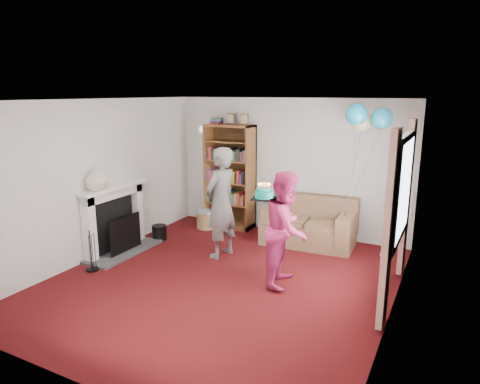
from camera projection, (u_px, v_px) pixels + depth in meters
The scene contains 16 objects.
ground at pixel (222, 281), 6.04m from camera, with size 5.00×5.00×0.00m, color #370809.
wall_back at pixel (288, 167), 7.93m from camera, with size 4.50×0.02×2.50m, color silver.
wall_left at pixel (97, 179), 6.76m from camera, with size 0.02×5.00×2.50m, color silver.
wall_right at pixel (398, 217), 4.75m from camera, with size 0.02×5.00×2.50m, color silver.
ceiling at pixel (220, 100), 5.47m from camera, with size 4.50×5.00×0.01m, color white.
fireplace at pixel (117, 222), 7.02m from camera, with size 0.55×1.80×1.12m.
window_bay at pixel (400, 207), 5.30m from camera, with size 0.14×2.02×2.20m.
wall_sconce at pixel (203, 129), 8.43m from camera, with size 0.16×0.23×0.16m.
bookcase at pixel (230, 178), 8.30m from camera, with size 0.95×0.42×2.21m.
sofa at pixel (310, 226), 7.49m from camera, with size 1.56×0.82×0.82m.
wicker_basket at pixel (207, 220), 8.35m from camera, with size 0.39×0.39×0.35m.
person_striped at pixel (221, 203), 6.76m from camera, with size 0.65×0.42×1.78m, color black.
person_magenta at pixel (286, 229), 5.80m from camera, with size 0.77×0.60×1.58m, color #BA255D.
birthday_cake at pixel (264, 194), 6.10m from camera, with size 0.32×0.32×0.22m.
balloons at pixel (367, 118), 6.41m from camera, with size 0.65×0.70×1.80m.
mantel_vase at pixel (96, 178), 6.55m from camera, with size 0.36×0.36×0.38m, color beige.
Camera 1 is at (2.78, -4.86, 2.60)m, focal length 32.00 mm.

